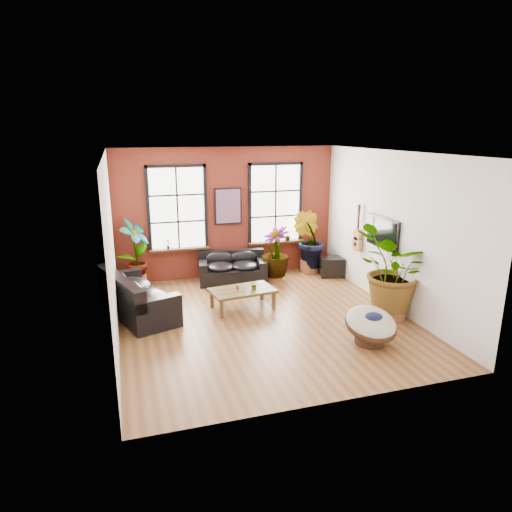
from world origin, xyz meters
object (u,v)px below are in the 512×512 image
Objects in this scene: coffee_table at (242,291)px; papasan_chair at (371,325)px; sofa_left at (135,296)px; sofa_back at (232,268)px.

papasan_chair is at bearing -59.78° from coffee_table.
coffee_table is (2.34, -0.32, -0.02)m from sofa_left.
papasan_chair is at bearing -141.71° from sofa_left.
sofa_left is 1.69× the size of coffee_table.
coffee_table is at bearing -116.39° from sofa_left.
papasan_chair is (4.19, -2.73, -0.04)m from sofa_left.
sofa_back is 1.72× the size of papasan_chair.
sofa_back is 0.73× the size of sofa_left.
sofa_back reaches higher than papasan_chair.
sofa_back is 1.23× the size of coffee_table.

